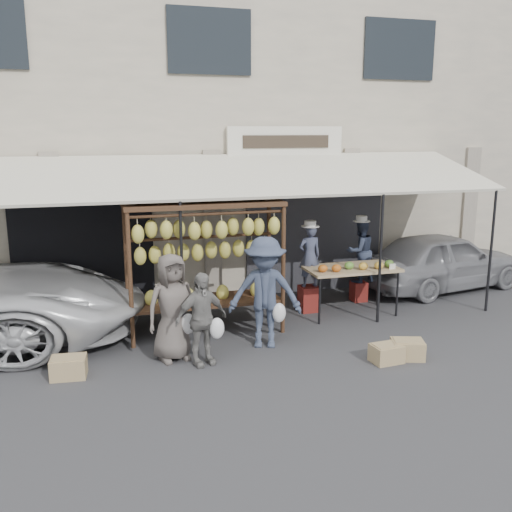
{
  "coord_description": "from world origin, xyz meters",
  "views": [
    {
      "loc": [
        -2.35,
        -7.59,
        3.37
      ],
      "look_at": [
        0.3,
        1.4,
        1.3
      ],
      "focal_mm": 40.0,
      "sensor_mm": 36.0,
      "label": 1
    }
  ],
  "objects_px": {
    "banana_rack": "(205,242)",
    "crate_far": "(69,367)",
    "produce_table": "(352,269)",
    "customer_right": "(265,293)",
    "crate_near_b": "(407,349)",
    "crate_near_a": "(387,353)",
    "vendor_left": "(310,256)",
    "customer_left": "(172,307)",
    "customer_mid": "(201,319)",
    "sedan": "(443,260)",
    "vendor_right": "(360,251)"
  },
  "relations": [
    {
      "from": "produce_table",
      "to": "customer_mid",
      "type": "distance_m",
      "value": 3.46
    },
    {
      "from": "customer_right",
      "to": "crate_near_b",
      "type": "distance_m",
      "value": 2.33
    },
    {
      "from": "vendor_left",
      "to": "customer_left",
      "type": "bearing_deg",
      "value": 29.98
    },
    {
      "from": "crate_near_b",
      "to": "sedan",
      "type": "xyz_separation_m",
      "value": [
        2.76,
        3.22,
        0.49
      ]
    },
    {
      "from": "crate_near_b",
      "to": "customer_left",
      "type": "bearing_deg",
      "value": 164.01
    },
    {
      "from": "produce_table",
      "to": "customer_right",
      "type": "bearing_deg",
      "value": -152.13
    },
    {
      "from": "customer_left",
      "to": "crate_near_a",
      "type": "height_order",
      "value": "customer_left"
    },
    {
      "from": "customer_left",
      "to": "crate_far",
      "type": "relative_size",
      "value": 3.4
    },
    {
      "from": "banana_rack",
      "to": "customer_right",
      "type": "bearing_deg",
      "value": -47.76
    },
    {
      "from": "banana_rack",
      "to": "crate_far",
      "type": "distance_m",
      "value": 2.89
    },
    {
      "from": "crate_near_a",
      "to": "customer_left",
      "type": "bearing_deg",
      "value": 161.5
    },
    {
      "from": "customer_left",
      "to": "sedan",
      "type": "relative_size",
      "value": 0.44
    },
    {
      "from": "crate_near_b",
      "to": "banana_rack",
      "type": "bearing_deg",
      "value": 144.19
    },
    {
      "from": "produce_table",
      "to": "customer_mid",
      "type": "xyz_separation_m",
      "value": [
        -3.12,
        -1.5,
        -0.18
      ]
    },
    {
      "from": "crate_near_a",
      "to": "vendor_left",
      "type": "bearing_deg",
      "value": 94.44
    },
    {
      "from": "customer_mid",
      "to": "crate_near_a",
      "type": "relative_size",
      "value": 3.14
    },
    {
      "from": "customer_left",
      "to": "customer_right",
      "type": "xyz_separation_m",
      "value": [
        1.47,
        0.12,
        0.07
      ]
    },
    {
      "from": "vendor_left",
      "to": "vendor_right",
      "type": "bearing_deg",
      "value": -164.72
    },
    {
      "from": "crate_near_b",
      "to": "customer_mid",
      "type": "bearing_deg",
      "value": 167.72
    },
    {
      "from": "crate_near_b",
      "to": "crate_far",
      "type": "height_order",
      "value": "crate_far"
    },
    {
      "from": "vendor_right",
      "to": "crate_near_b",
      "type": "height_order",
      "value": "vendor_right"
    },
    {
      "from": "banana_rack",
      "to": "crate_near_b",
      "type": "distance_m",
      "value": 3.61
    },
    {
      "from": "customer_mid",
      "to": "vendor_left",
      "type": "bearing_deg",
      "value": 21.35
    },
    {
      "from": "banana_rack",
      "to": "crate_far",
      "type": "height_order",
      "value": "banana_rack"
    },
    {
      "from": "banana_rack",
      "to": "vendor_left",
      "type": "height_order",
      "value": "banana_rack"
    },
    {
      "from": "vendor_right",
      "to": "sedan",
      "type": "height_order",
      "value": "vendor_right"
    },
    {
      "from": "banana_rack",
      "to": "crate_near_b",
      "type": "bearing_deg",
      "value": -35.81
    },
    {
      "from": "banana_rack",
      "to": "crate_far",
      "type": "relative_size",
      "value": 5.45
    },
    {
      "from": "customer_mid",
      "to": "crate_near_a",
      "type": "height_order",
      "value": "customer_mid"
    },
    {
      "from": "sedan",
      "to": "crate_far",
      "type": "bearing_deg",
      "value": 97.98
    },
    {
      "from": "banana_rack",
      "to": "produce_table",
      "type": "relative_size",
      "value": 1.53
    },
    {
      "from": "vendor_left",
      "to": "crate_far",
      "type": "relative_size",
      "value": 2.47
    },
    {
      "from": "crate_near_b",
      "to": "produce_table",
      "type": "bearing_deg",
      "value": 87.41
    },
    {
      "from": "customer_mid",
      "to": "crate_near_b",
      "type": "xyz_separation_m",
      "value": [
        3.02,
        -0.66,
        -0.55
      ]
    },
    {
      "from": "customer_mid",
      "to": "customer_left",
      "type": "bearing_deg",
      "value": 122.74
    },
    {
      "from": "vendor_right",
      "to": "customer_left",
      "type": "bearing_deg",
      "value": 15.87
    },
    {
      "from": "vendor_left",
      "to": "crate_near_a",
      "type": "bearing_deg",
      "value": 94.54
    },
    {
      "from": "crate_far",
      "to": "crate_near_a",
      "type": "bearing_deg",
      "value": -9.75
    },
    {
      "from": "sedan",
      "to": "customer_mid",
      "type": "bearing_deg",
      "value": 103.92
    },
    {
      "from": "crate_near_b",
      "to": "crate_near_a",
      "type": "bearing_deg",
      "value": -174.15
    },
    {
      "from": "banana_rack",
      "to": "crate_near_a",
      "type": "height_order",
      "value": "banana_rack"
    },
    {
      "from": "customer_left",
      "to": "crate_near_b",
      "type": "relative_size",
      "value": 3.45
    },
    {
      "from": "vendor_right",
      "to": "customer_right",
      "type": "bearing_deg",
      "value": 25.68
    },
    {
      "from": "crate_far",
      "to": "produce_table",
      "type": "bearing_deg",
      "value": 15.87
    },
    {
      "from": "produce_table",
      "to": "crate_near_b",
      "type": "bearing_deg",
      "value": -92.59
    },
    {
      "from": "vendor_right",
      "to": "customer_right",
      "type": "height_order",
      "value": "customer_right"
    },
    {
      "from": "customer_left",
      "to": "vendor_right",
      "type": "bearing_deg",
      "value": 11.46
    },
    {
      "from": "customer_left",
      "to": "crate_near_a",
      "type": "bearing_deg",
      "value": -32.85
    },
    {
      "from": "crate_near_b",
      "to": "sedan",
      "type": "height_order",
      "value": "sedan"
    },
    {
      "from": "vendor_left",
      "to": "vendor_right",
      "type": "relative_size",
      "value": 0.94
    }
  ]
}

